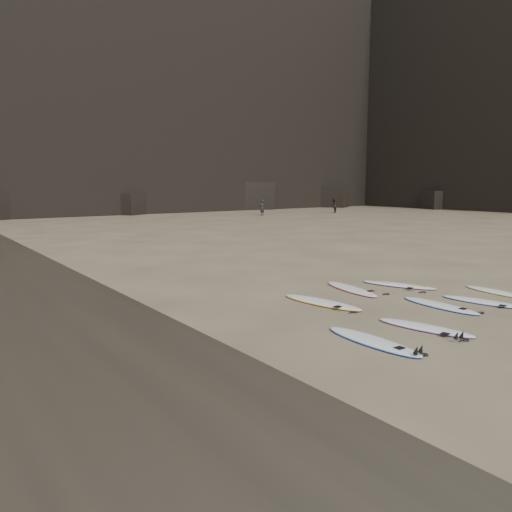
# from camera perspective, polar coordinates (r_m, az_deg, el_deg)

# --- Properties ---
(ground) EXTENTS (240.00, 240.00, 0.00)m
(ground) POSITION_cam_1_polar(r_m,az_deg,el_deg) (15.22, 21.71, -5.45)
(ground) COLOR #897559
(ground) RESTS_ON ground
(headland) EXTENTS (170.00, 101.00, 63.47)m
(headland) POSITION_cam_1_polar(r_m,az_deg,el_deg) (69.58, -3.13, 23.00)
(headland) COLOR black
(headland) RESTS_ON ground
(surfboard_0) EXTENTS (0.63, 2.59, 0.09)m
(surfboard_0) POSITION_cam_1_polar(r_m,az_deg,el_deg) (11.40, 13.18, -9.41)
(surfboard_0) COLOR white
(surfboard_0) RESTS_ON ground
(surfboard_1) EXTENTS (1.09, 2.45, 0.09)m
(surfboard_1) POSITION_cam_1_polar(r_m,az_deg,el_deg) (12.76, 18.74, -7.72)
(surfboard_1) COLOR white
(surfboard_1) RESTS_ON ground
(surfboard_2) EXTENTS (0.69, 2.49, 0.09)m
(surfboard_2) POSITION_cam_1_polar(r_m,az_deg,el_deg) (15.13, 20.28, -5.29)
(surfboard_2) COLOR white
(surfboard_2) RESTS_ON ground
(surfboard_3) EXTENTS (1.05, 2.44, 0.09)m
(surfboard_3) POSITION_cam_1_polar(r_m,az_deg,el_deg) (16.06, 24.52, -4.76)
(surfboard_3) COLOR white
(surfboard_3) RESTS_ON ground
(surfboard_4) EXTENTS (0.76, 2.26, 0.08)m
(surfboard_4) POSITION_cam_1_polar(r_m,az_deg,el_deg) (17.67, 25.79, -3.70)
(surfboard_4) COLOR white
(surfboard_4) RESTS_ON ground
(surfboard_5) EXTENTS (1.09, 2.80, 0.10)m
(surfboard_5) POSITION_cam_1_polar(r_m,az_deg,el_deg) (14.66, 7.54, -5.24)
(surfboard_5) COLOR white
(surfboard_5) RESTS_ON ground
(surfboard_6) EXTENTS (1.11, 2.68, 0.09)m
(surfboard_6) POSITION_cam_1_polar(r_m,az_deg,el_deg) (16.63, 10.83, -3.69)
(surfboard_6) COLOR white
(surfboard_6) RESTS_ON ground
(surfboard_7) EXTENTS (1.47, 2.58, 0.09)m
(surfboard_7) POSITION_cam_1_polar(r_m,az_deg,el_deg) (17.65, 15.97, -3.17)
(surfboard_7) COLOR white
(surfboard_7) RESTS_ON ground
(person_a) EXTENTS (0.69, 0.54, 1.67)m
(person_a) POSITION_cam_1_polar(r_m,az_deg,el_deg) (53.15, 0.69, 5.55)
(person_a) COLOR black
(person_a) RESTS_ON ground
(person_b) EXTENTS (1.00, 0.93, 1.64)m
(person_b) POSITION_cam_1_polar(r_m,az_deg,el_deg) (58.97, 8.89, 5.72)
(person_b) COLOR black
(person_b) RESTS_ON ground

